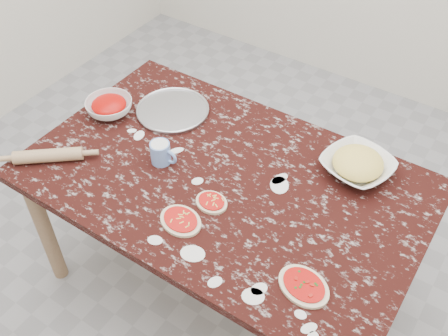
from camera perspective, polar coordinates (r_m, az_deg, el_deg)
ground at (r=2.68m, az=-0.00°, el=-12.32°), size 4.00×4.00×0.00m
worktable at (r=2.15m, az=-0.00°, el=-2.53°), size 1.60×1.00×0.75m
pizza_tray at (r=2.41m, az=-5.66°, el=6.30°), size 0.34×0.34×0.01m
sauce_bowl at (r=2.44m, az=-12.49°, el=6.57°), size 0.25×0.25×0.07m
cheese_bowl at (r=2.15m, az=14.43°, el=0.18°), size 0.34×0.34×0.07m
flour_mug at (r=2.14m, az=-6.92°, el=1.68°), size 0.12×0.08×0.10m
pizza_left at (r=1.93m, az=-4.79°, el=-5.78°), size 0.19×0.16×0.02m
pizza_mid at (r=1.99m, az=-1.38°, el=-3.78°), size 0.14×0.12×0.02m
pizza_right at (r=1.78m, az=8.75°, el=-12.69°), size 0.22×0.18×0.02m
rolling_pin at (r=2.26m, az=-18.76°, el=1.30°), size 0.25×0.22×0.06m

